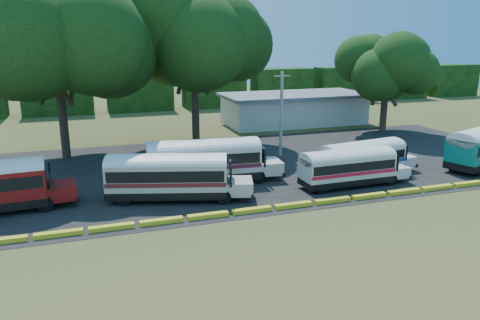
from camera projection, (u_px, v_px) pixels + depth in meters
name	position (u px, v px, depth m)	size (l,w,h in m)	color
ground	(235.00, 221.00, 29.60)	(160.00, 160.00, 0.00)	#2E4416
asphalt_strip	(204.00, 170.00, 40.90)	(64.00, 24.00, 0.02)	black
curb	(230.00, 213.00, 30.48)	(53.70, 0.45, 0.30)	yellow
terminal_building	(294.00, 108.00, 62.11)	(19.00, 9.00, 4.00)	beige
treeline_backdrop	(140.00, 91.00, 72.80)	(130.00, 4.00, 6.00)	black
bus_cream_west	(171.00, 174.00, 32.86)	(10.53, 5.31, 3.37)	black
bus_cream_east	(206.00, 158.00, 36.74)	(10.98, 3.62, 3.54)	black
bus_white_red	(349.00, 166.00, 35.95)	(9.03, 2.40, 2.96)	black
bus_white_blue	(364.00, 157.00, 38.61)	(9.30, 3.59, 2.98)	black
tree_west	(55.00, 35.00, 41.99)	(13.64, 13.64, 16.43)	#332219
tree_center	(193.00, 28.00, 47.84)	(12.32, 12.32, 16.64)	#332219
tree_east	(387.00, 68.00, 54.93)	(8.63, 8.63, 10.87)	#332219
utility_pole	(281.00, 113.00, 44.73)	(1.60, 0.30, 8.11)	gray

